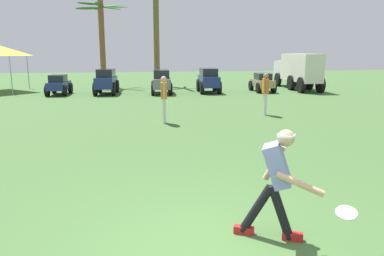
% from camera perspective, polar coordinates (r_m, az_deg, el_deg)
% --- Properties ---
extents(ground_plane, '(80.00, 80.00, 0.00)m').
position_cam_1_polar(ground_plane, '(4.64, 3.17, -18.93)').
color(ground_plane, '#3F6432').
extents(frisbee_thrower, '(0.94, 0.74, 1.43)m').
position_cam_1_polar(frisbee_thrower, '(4.82, 12.74, -7.49)').
color(frisbee_thrower, black).
rests_on(frisbee_thrower, ground_plane).
extents(frisbee_in_flight, '(0.34, 0.33, 0.10)m').
position_cam_1_polar(frisbee_in_flight, '(4.76, 22.46, -11.87)').
color(frisbee_in_flight, white).
extents(teammate_near_sideline, '(0.22, 0.50, 1.56)m').
position_cam_1_polar(teammate_near_sideline, '(12.40, -4.30, 5.03)').
color(teammate_near_sideline, silver).
rests_on(teammate_near_sideline, ground_plane).
extents(teammate_midfield, '(0.26, 0.50, 1.56)m').
position_cam_1_polar(teammate_midfield, '(14.25, 11.13, 5.70)').
color(teammate_midfield, silver).
rests_on(teammate_midfield, ground_plane).
extents(parked_car_slot_a, '(1.16, 2.23, 1.10)m').
position_cam_1_polar(parked_car_slot_a, '(21.91, -19.64, 6.27)').
color(parked_car_slot_a, navy).
rests_on(parked_car_slot_a, ground_plane).
extents(parked_car_slot_b, '(1.33, 2.42, 1.40)m').
position_cam_1_polar(parked_car_slot_b, '(21.49, -12.94, 7.03)').
color(parked_car_slot_b, navy).
rests_on(parked_car_slot_b, ground_plane).
extents(parked_car_slot_c, '(1.28, 2.45, 1.34)m').
position_cam_1_polar(parked_car_slot_c, '(21.29, -4.69, 7.19)').
color(parked_car_slot_c, slate).
rests_on(parked_car_slot_c, ground_plane).
extents(parked_car_slot_d, '(1.26, 2.39, 1.40)m').
position_cam_1_polar(parked_car_slot_d, '(21.78, 2.53, 7.37)').
color(parked_car_slot_d, navy).
rests_on(parked_car_slot_d, ground_plane).
extents(parked_car_slot_e, '(1.15, 2.23, 1.10)m').
position_cam_1_polar(parked_car_slot_e, '(22.60, 10.67, 6.88)').
color(parked_car_slot_e, '#998466').
rests_on(parked_car_slot_e, ground_plane).
extents(box_truck, '(1.72, 5.97, 2.20)m').
position_cam_1_polar(box_truck, '(24.70, 15.77, 8.59)').
color(box_truck, silver).
rests_on(box_truck, ground_plane).
extents(palm_tree_far_left, '(3.53, 3.50, 5.63)m').
position_cam_1_polar(palm_tree_far_left, '(26.36, -13.54, 13.55)').
color(palm_tree_far_left, brown).
rests_on(palm_tree_far_left, ground_plane).
extents(palm_tree_left_of_centre, '(3.31, 3.54, 6.73)m').
position_cam_1_polar(palm_tree_left_of_centre, '(26.66, -5.50, 14.65)').
color(palm_tree_left_of_centre, brown).
rests_on(palm_tree_left_of_centre, ground_plane).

